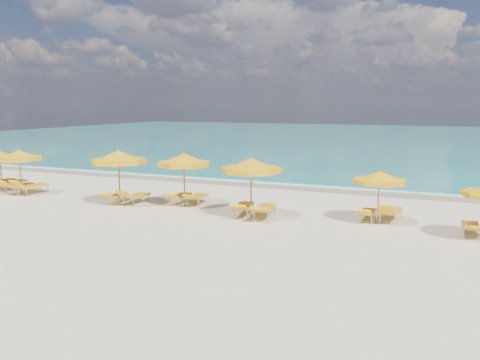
% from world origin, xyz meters
% --- Properties ---
extents(ground_plane, '(120.00, 120.00, 0.00)m').
position_xyz_m(ground_plane, '(0.00, 0.00, 0.00)').
color(ground_plane, beige).
extents(ocean, '(120.00, 80.00, 0.30)m').
position_xyz_m(ocean, '(0.00, 48.00, 0.00)').
color(ocean, '#157A71').
rests_on(ocean, ground).
extents(wet_sand_band, '(120.00, 2.60, 0.01)m').
position_xyz_m(wet_sand_band, '(0.00, 7.40, 0.00)').
color(wet_sand_band, tan).
rests_on(wet_sand_band, ground).
extents(foam_line, '(120.00, 1.20, 0.03)m').
position_xyz_m(foam_line, '(0.00, 8.20, 0.00)').
color(foam_line, white).
rests_on(foam_line, ground).
extents(whitecap_near, '(14.00, 0.36, 0.05)m').
position_xyz_m(whitecap_near, '(-6.00, 17.00, 0.00)').
color(whitecap_near, white).
rests_on(whitecap_near, ground).
extents(whitecap_far, '(18.00, 0.30, 0.05)m').
position_xyz_m(whitecap_far, '(8.00, 24.00, 0.00)').
color(whitecap_far, white).
rests_on(whitecap_far, ground).
extents(umbrella_0, '(2.83, 2.83, 2.16)m').
position_xyz_m(umbrella_0, '(-13.83, 0.44, 1.84)').
color(umbrella_0, '#987D4C').
rests_on(umbrella_0, ground).
extents(umbrella_1, '(3.03, 3.03, 2.37)m').
position_xyz_m(umbrella_1, '(-11.56, -0.30, 2.02)').
color(umbrella_1, '#987D4C').
rests_on(umbrella_1, ground).
extents(umbrella_2, '(3.11, 3.11, 2.61)m').
position_xyz_m(umbrella_2, '(-5.22, -0.51, 2.22)').
color(umbrella_2, '#987D4C').
rests_on(umbrella_2, ground).
extents(umbrella_3, '(2.48, 2.48, 2.50)m').
position_xyz_m(umbrella_3, '(-2.31, 0.41, 2.13)').
color(umbrella_3, '#987D4C').
rests_on(umbrella_3, ground).
extents(umbrella_4, '(3.04, 3.04, 2.55)m').
position_xyz_m(umbrella_4, '(1.33, -0.53, 2.17)').
color(umbrella_4, '#987D4C').
rests_on(umbrella_4, ground).
extents(umbrella_5, '(2.79, 2.79, 2.14)m').
position_xyz_m(umbrella_5, '(6.26, 0.55, 1.82)').
color(umbrella_5, '#987D4C').
rests_on(umbrella_5, ground).
extents(lounger_0_left, '(0.98, 1.94, 0.87)m').
position_xyz_m(lounger_0_left, '(-14.28, 0.71, 0.23)').
color(lounger_0_left, '#A5A8AD').
rests_on(lounger_0_left, ground).
extents(lounger_0_right, '(0.94, 1.99, 0.90)m').
position_xyz_m(lounger_0_right, '(-13.33, 0.61, 0.24)').
color(lounger_0_right, '#A5A8AD').
rests_on(lounger_0_right, ground).
extents(lounger_1_left, '(0.77, 1.93, 0.84)m').
position_xyz_m(lounger_1_left, '(-12.00, -0.04, 0.23)').
color(lounger_1_left, '#A5A8AD').
rests_on(lounger_1_left, ground).
extents(lounger_1_right, '(0.87, 2.03, 0.91)m').
position_xyz_m(lounger_1_right, '(-11.10, -0.04, 0.25)').
color(lounger_1_right, '#A5A8AD').
rests_on(lounger_1_right, ground).
extents(lounger_2_left, '(0.66, 1.71, 0.68)m').
position_xyz_m(lounger_2_left, '(-5.68, -0.23, 0.20)').
color(lounger_2_left, '#A5A8AD').
rests_on(lounger_2_left, ground).
extents(lounger_2_right, '(0.73, 1.87, 0.80)m').
position_xyz_m(lounger_2_right, '(-4.71, 0.03, 0.22)').
color(lounger_2_right, '#A5A8AD').
rests_on(lounger_2_right, ground).
extents(lounger_3_left, '(0.64, 1.84, 0.71)m').
position_xyz_m(lounger_3_left, '(-2.80, 0.83, 0.22)').
color(lounger_3_left, '#A5A8AD').
rests_on(lounger_3_left, ground).
extents(lounger_3_right, '(0.77, 1.91, 0.69)m').
position_xyz_m(lounger_3_right, '(-1.95, 0.99, 0.22)').
color(lounger_3_right, '#A5A8AD').
rests_on(lounger_3_right, ground).
extents(lounger_4_left, '(0.99, 2.11, 0.75)m').
position_xyz_m(lounger_4_left, '(0.88, -0.26, 0.24)').
color(lounger_4_left, '#A5A8AD').
rests_on(lounger_4_left, ground).
extents(lounger_4_right, '(0.89, 2.11, 0.75)m').
position_xyz_m(lounger_4_right, '(1.85, -0.35, 0.24)').
color(lounger_4_right, '#A5A8AD').
rests_on(lounger_4_right, ground).
extents(lounger_5_left, '(0.60, 1.71, 0.68)m').
position_xyz_m(lounger_5_left, '(5.83, 0.85, 0.20)').
color(lounger_5_left, '#A5A8AD').
rests_on(lounger_5_left, ground).
extents(lounger_5_right, '(0.85, 1.95, 0.89)m').
position_xyz_m(lounger_5_right, '(6.72, 1.09, 0.24)').
color(lounger_5_right, '#A5A8AD').
rests_on(lounger_5_right, ground).
extents(lounger_6_left, '(0.59, 1.76, 0.64)m').
position_xyz_m(lounger_6_left, '(9.54, 0.02, 0.20)').
color(lounger_6_left, '#A5A8AD').
rests_on(lounger_6_left, ground).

